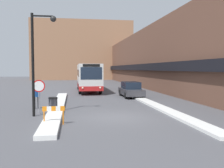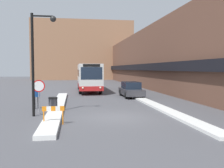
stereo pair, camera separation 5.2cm
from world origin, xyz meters
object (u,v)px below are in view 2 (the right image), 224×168
Objects in this scene: parked_car_front at (131,89)px; stop_sign at (39,89)px; street_lamp at (38,53)px; construction_barricade at (53,112)px; trash_bin at (53,104)px; pedestrian at (36,94)px; city_bus at (89,77)px.

stop_sign is (-7.80, -8.17, 0.78)m from parked_car_front.
street_lamp is 4.11m from construction_barricade.
parked_car_front is 11.33m from stop_sign.
construction_barricade is at bearing -85.22° from trash_bin.
construction_barricade is (1.59, -5.43, -0.35)m from pedestrian.
trash_bin is 0.86× the size of construction_barricade.
stop_sign is 3.62m from construction_barricade.
parked_car_front is 4.59× the size of trash_bin.
pedestrian is 5.67m from construction_barricade.
street_lamp is at bearing -103.72° from city_bus.
street_lamp is 3.56× the size of pedestrian.
construction_barricade is at bearing -108.55° from pedestrian.
stop_sign is at bearing -104.76° from city_bus.
street_lamp is 3.67m from trash_bin.
city_bus is at bearing 75.24° from stop_sign.
city_bus is 16.57m from street_lamp.
parked_car_front reaches higher than trash_bin.
pedestrian is 1.54× the size of construction_barricade.
stop_sign reaches higher than construction_barricade.
parked_car_front is 13.29m from construction_barricade.
construction_barricade is (-6.67, -11.50, -0.09)m from parked_car_front.
street_lamp reaches higher than construction_barricade.
street_lamp is 4.06m from pedestrian.
city_bus is at bearing 77.60° from trash_bin.
street_lamp reaches higher than stop_sign.
stop_sign is at bearing -133.69° from parked_car_front.
city_bus reaches higher than pedestrian.
street_lamp is 5.49× the size of construction_barricade.
parked_car_front is 10.26m from pedestrian.
street_lamp is at bearing -114.29° from pedestrian.
city_bus is 14.91m from trash_bin.
parked_car_front is 3.96× the size of construction_barricade.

